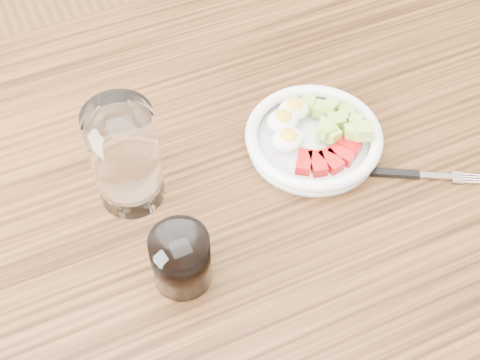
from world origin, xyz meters
name	(u,v)px	position (x,y,z in m)	size (l,w,h in m)	color
dining_table	(249,236)	(0.00, 0.00, 0.67)	(1.50, 0.90, 0.77)	brown
bowl	(313,136)	(0.12, 0.05, 0.79)	(0.19, 0.19, 0.05)	white
fork	(406,174)	(0.21, -0.06, 0.77)	(0.16, 0.09, 0.01)	black
water_glass	(125,157)	(-0.14, 0.07, 0.85)	(0.09, 0.09, 0.15)	white
coffee_glass	(181,259)	(-0.12, -0.07, 0.81)	(0.07, 0.07, 0.08)	white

